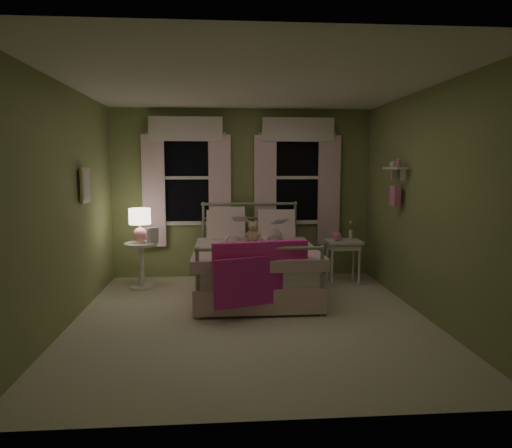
{
  "coord_description": "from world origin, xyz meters",
  "views": [
    {
      "loc": [
        -0.33,
        -5.0,
        1.72
      ],
      "look_at": [
        0.1,
        0.69,
        1.0
      ],
      "focal_mm": 32.0,
      "sensor_mm": 36.0,
      "label": 1
    }
  ],
  "objects": [
    {
      "name": "window_left",
      "position": [
        -0.85,
        2.03,
        1.62
      ],
      "size": [
        1.34,
        0.13,
        1.96
      ],
      "color": "black",
      "rests_on": "room_shell"
    },
    {
      "name": "teddy_bear",
      "position": [
        0.1,
        1.31,
        0.79
      ],
      "size": [
        0.23,
        0.19,
        0.32
      ],
      "color": "tan",
      "rests_on": "bed"
    },
    {
      "name": "nightstand_right",
      "position": [
        1.45,
        1.48,
        0.55
      ],
      "size": [
        0.5,
        0.4,
        0.64
      ],
      "color": "white",
      "rests_on": "ground"
    },
    {
      "name": "book_right",
      "position": [
        0.38,
        1.21,
        0.92
      ],
      "size": [
        0.22,
        0.15,
        0.26
      ],
      "primitive_type": "imported",
      "rotation": [
        1.22,
        0.0,
        0.21
      ],
      "color": "beige",
      "rests_on": "child_right"
    },
    {
      "name": "nightstand_left",
      "position": [
        -1.47,
        1.45,
        0.42
      ],
      "size": [
        0.46,
        0.46,
        0.65
      ],
      "color": "white",
      "rests_on": "ground"
    },
    {
      "name": "child_right",
      "position": [
        0.38,
        1.46,
        0.96
      ],
      "size": [
        0.38,
        0.3,
        0.78
      ],
      "primitive_type": "imported",
      "rotation": [
        0.0,
        0.0,
        3.14
      ],
      "color": "#F7D1DD",
      "rests_on": "bed"
    },
    {
      "name": "child_left",
      "position": [
        -0.18,
        1.46,
        0.96
      ],
      "size": [
        0.3,
        0.22,
        0.77
      ],
      "primitive_type": "imported",
      "rotation": [
        0.0,
        0.0,
        3.27
      ],
      "color": "#F7D1DD",
      "rests_on": "bed"
    },
    {
      "name": "table_lamp",
      "position": [
        -1.47,
        1.45,
        0.95
      ],
      "size": [
        0.3,
        0.3,
        0.47
      ],
      "color": "pink",
      "rests_on": "nightstand_left"
    },
    {
      "name": "framed_picture",
      "position": [
        -1.95,
        0.6,
        1.5
      ],
      "size": [
        0.03,
        0.32,
        0.42
      ],
      "color": "beige",
      "rests_on": "room_shell"
    },
    {
      "name": "window_right",
      "position": [
        0.85,
        2.03,
        1.62
      ],
      "size": [
        1.34,
        0.13,
        1.96
      ],
      "color": "black",
      "rests_on": "room_shell"
    },
    {
      "name": "book_nightstand",
      "position": [
        -1.37,
        1.37,
        0.66
      ],
      "size": [
        0.2,
        0.25,
        0.02
      ],
      "primitive_type": "imported",
      "rotation": [
        0.0,
        0.0,
        0.18
      ],
      "color": "beige",
      "rests_on": "nightstand_left"
    },
    {
      "name": "pink_throw",
      "position": [
        0.1,
        0.02,
        0.61
      ],
      "size": [
        1.1,
        0.41,
        0.71
      ],
      "color": "#FE31A5",
      "rests_on": "bed"
    },
    {
      "name": "pink_toy",
      "position": [
        1.35,
        1.47,
        0.71
      ],
      "size": [
        0.14,
        0.19,
        0.14
      ],
      "color": "pink",
      "rests_on": "nightstand_right"
    },
    {
      "name": "bud_vase",
      "position": [
        1.57,
        1.53,
        0.79
      ],
      "size": [
        0.06,
        0.06,
        0.28
      ],
      "color": "white",
      "rests_on": "nightstand_right"
    },
    {
      "name": "book_left",
      "position": [
        -0.18,
        1.21,
        0.96
      ],
      "size": [
        0.22,
        0.15,
        0.26
      ],
      "primitive_type": "imported",
      "rotation": [
        1.22,
        0.0,
        -0.19
      ],
      "color": "beige",
      "rests_on": "child_left"
    },
    {
      "name": "bed",
      "position": [
        0.1,
        1.03,
        0.38
      ],
      "size": [
        1.58,
        2.04,
        1.18
      ],
      "color": "white",
      "rests_on": "ground"
    },
    {
      "name": "wall_shelf",
      "position": [
        1.9,
        0.7,
        1.52
      ],
      "size": [
        0.15,
        0.5,
        0.6
      ],
      "color": "white",
      "rests_on": "room_shell"
    },
    {
      "name": "room_shell",
      "position": [
        0.0,
        0.0,
        1.3
      ],
      "size": [
        4.2,
        4.2,
        4.2
      ],
      "color": "#EFE4CF",
      "rests_on": "ground"
    }
  ]
}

